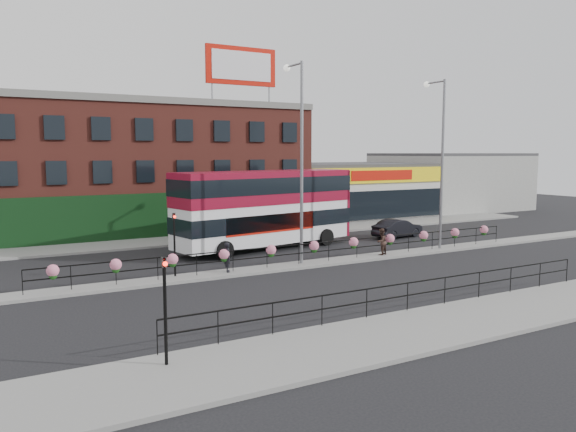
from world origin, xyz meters
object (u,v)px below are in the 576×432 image
double_decker_bus (266,201)px  pedestrian_a (228,257)px  pedestrian_b (381,242)px  car (398,228)px  lamp_column_west (299,145)px  lamp_column_east (440,149)px

double_decker_bus → pedestrian_a: bearing=-131.6°
double_decker_bus → pedestrian_b: 8.00m
car → lamp_column_west: 14.22m
car → pedestrian_b: bearing=123.2°
lamp_column_west → lamp_column_east: bearing=-0.9°
pedestrian_a → pedestrian_b: (10.09, -0.05, 0.04)m
pedestrian_a → lamp_column_east: 15.97m
lamp_column_east → pedestrian_b: bearing=-176.6°
lamp_column_west → lamp_column_east: 10.41m
pedestrian_a → lamp_column_east: size_ratio=0.14×
double_decker_bus → lamp_column_east: lamp_column_east is taller
double_decker_bus → car: double_decker_bus is taller
pedestrian_b → lamp_column_east: bearing=163.6°
pedestrian_a → lamp_column_east: bearing=-70.5°
car → lamp_column_west: (-11.73, -5.27, 6.06)m
pedestrian_b → double_decker_bus: bearing=-71.6°
pedestrian_b → lamp_column_east: (4.85, 0.28, 5.60)m
double_decker_bus → car: bearing=-1.7°
pedestrian_a → lamp_column_west: (4.53, 0.40, 5.84)m
double_decker_bus → lamp_column_east: (9.60, -5.76, 3.40)m
car → pedestrian_a: bearing=99.6°
pedestrian_a → pedestrian_b: size_ratio=0.96×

